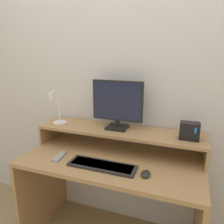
% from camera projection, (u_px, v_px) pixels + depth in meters
% --- Properties ---
extents(wall_back, '(6.00, 0.05, 2.50)m').
position_uv_depth(wall_back, '(126.00, 87.00, 1.81)').
color(wall_back, silver).
rests_on(wall_back, ground_plane).
extents(desk, '(1.31, 0.65, 0.77)m').
position_uv_depth(desk, '(112.00, 184.00, 1.67)').
color(desk, '#A87F51').
rests_on(desk, ground_plane).
extents(monitor_shelf, '(1.31, 0.31, 0.16)m').
position_uv_depth(monitor_shelf, '(119.00, 132.00, 1.73)').
color(monitor_shelf, '#A87F51').
rests_on(monitor_shelf, desk).
extents(monitor, '(0.41, 0.14, 0.38)m').
position_uv_depth(monitor, '(117.00, 104.00, 1.69)').
color(monitor, black).
rests_on(monitor, monitor_shelf).
extents(desk_lamp, '(0.12, 0.23, 0.30)m').
position_uv_depth(desk_lamp, '(57.00, 111.00, 1.80)').
color(desk_lamp, silver).
rests_on(desk_lamp, monitor_shelf).
extents(router_dock, '(0.13, 0.08, 0.12)m').
position_uv_depth(router_dock, '(190.00, 131.00, 1.51)').
color(router_dock, black).
rests_on(router_dock, monitor_shelf).
extents(keyboard, '(0.47, 0.14, 0.02)m').
position_uv_depth(keyboard, '(102.00, 165.00, 1.48)').
color(keyboard, '#282828').
rests_on(keyboard, desk).
extents(mouse, '(0.06, 0.09, 0.03)m').
position_uv_depth(mouse, '(146.00, 174.00, 1.38)').
color(mouse, black).
rests_on(mouse, desk).
extents(remote_control, '(0.07, 0.17, 0.02)m').
position_uv_depth(remote_control, '(60.00, 156.00, 1.62)').
color(remote_control, '#99999E').
rests_on(remote_control, desk).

